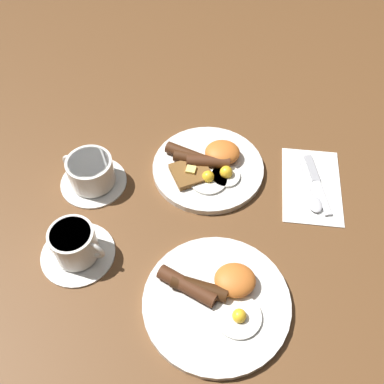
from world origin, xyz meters
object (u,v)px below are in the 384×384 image
spoon (312,197)px  teacup_near (91,173)px  breakfast_plate_near (208,166)px  teacup_far (75,246)px  breakfast_plate_far (217,299)px  knife (316,180)px

spoon → teacup_near: bearing=-103.9°
breakfast_plate_near → teacup_far: size_ratio=1.71×
breakfast_plate_far → spoon: 0.31m
breakfast_plate_near → teacup_near: bearing=10.0°
breakfast_plate_far → teacup_far: 0.28m
teacup_near → spoon: teacup_near is taller
breakfast_plate_near → teacup_far: bearing=42.0°
teacup_far → knife: 0.52m
breakfast_plate_near → teacup_far: 0.34m
breakfast_plate_near → knife: bearing=173.2°
breakfast_plate_near → teacup_near: size_ratio=1.72×
teacup_far → knife: teacup_far is taller
breakfast_plate_near → teacup_far: teacup_far is taller
knife → teacup_near: bearing=-96.2°
breakfast_plate_near → teacup_far: (0.25, 0.22, 0.02)m
breakfast_plate_near → breakfast_plate_far: 0.31m
breakfast_plate_far → teacup_near: bearing=-45.0°
knife → teacup_far: bearing=-76.1°
breakfast_plate_near → teacup_near: 0.25m
breakfast_plate_far → knife: (-0.22, -0.28, -0.01)m
teacup_near → knife: size_ratio=0.87×
knife → spoon: spoon is taller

